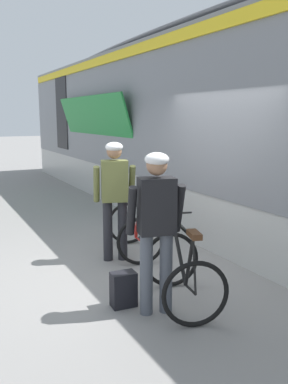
{
  "coord_description": "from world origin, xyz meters",
  "views": [
    {
      "loc": [
        -2.51,
        -4.82,
        2.13
      ],
      "look_at": [
        0.17,
        0.27,
        1.05
      ],
      "focal_mm": 38.05,
      "sensor_mm": 36.0,
      "label": 1
    }
  ],
  "objects_px": {
    "water_bottle_near_the_bikes": "(151,250)",
    "cyclist_near_in_olive": "(115,191)",
    "bicycle_far_black": "(182,271)",
    "cyclist_far_in_dark": "(156,219)",
    "bicycle_near_red": "(134,229)",
    "backpack_on_platform": "(123,289)",
    "train_car": "(247,125)"
  },
  "relations": [
    {
      "from": "water_bottle_near_the_bikes",
      "to": "cyclist_near_in_olive",
      "type": "bearing_deg",
      "value": 164.69
    },
    {
      "from": "bicycle_far_black",
      "to": "cyclist_far_in_dark",
      "type": "bearing_deg",
      "value": -177.3
    },
    {
      "from": "bicycle_near_red",
      "to": "water_bottle_near_the_bikes",
      "type": "relative_size",
      "value": 5.33
    },
    {
      "from": "bicycle_far_black",
      "to": "backpack_on_platform",
      "type": "relative_size",
      "value": 3.08
    },
    {
      "from": "cyclist_far_in_dark",
      "to": "backpack_on_platform",
      "type": "relative_size",
      "value": 4.4
    },
    {
      "from": "backpack_on_platform",
      "to": "cyclist_far_in_dark",
      "type": "bearing_deg",
      "value": -45.4
    },
    {
      "from": "cyclist_near_in_olive",
      "to": "bicycle_far_black",
      "type": "relative_size",
      "value": 1.43
    },
    {
      "from": "cyclist_near_in_olive",
      "to": "cyclist_far_in_dark",
      "type": "xyz_separation_m",
      "value": [
        -0.28,
        -1.74,
        0.0
      ]
    },
    {
      "from": "bicycle_far_black",
      "to": "backpack_on_platform",
      "type": "distance_m",
      "value": 0.69
    },
    {
      "from": "cyclist_far_in_dark",
      "to": "backpack_on_platform",
      "type": "xyz_separation_m",
      "value": [
        -0.25,
        0.3,
        -0.85
      ]
    },
    {
      "from": "train_car",
      "to": "bicycle_near_red",
      "type": "bearing_deg",
      "value": -169.91
    },
    {
      "from": "backpack_on_platform",
      "to": "water_bottle_near_the_bikes",
      "type": "xyz_separation_m",
      "value": [
        1.06,
        1.3,
        -0.09
      ]
    },
    {
      "from": "cyclist_near_in_olive",
      "to": "train_car",
      "type": "bearing_deg",
      "value": 10.96
    },
    {
      "from": "cyclist_near_in_olive",
      "to": "bicycle_near_red",
      "type": "bearing_deg",
      "value": 16.88
    },
    {
      "from": "cyclist_near_in_olive",
      "to": "cyclist_far_in_dark",
      "type": "distance_m",
      "value": 1.76
    },
    {
      "from": "cyclist_near_in_olive",
      "to": "backpack_on_platform",
      "type": "distance_m",
      "value": 1.76
    },
    {
      "from": "cyclist_far_in_dark",
      "to": "bicycle_near_red",
      "type": "relative_size",
      "value": 1.44
    },
    {
      "from": "cyclist_far_in_dark",
      "to": "water_bottle_near_the_bikes",
      "type": "bearing_deg",
      "value": 63.08
    },
    {
      "from": "bicycle_far_black",
      "to": "water_bottle_near_the_bikes",
      "type": "relative_size",
      "value": 5.38
    },
    {
      "from": "train_car",
      "to": "water_bottle_near_the_bikes",
      "type": "bearing_deg",
      "value": -163.57
    },
    {
      "from": "cyclist_far_in_dark",
      "to": "bicycle_near_red",
      "type": "distance_m",
      "value": 2.07
    },
    {
      "from": "cyclist_near_in_olive",
      "to": "cyclist_far_in_dark",
      "type": "bearing_deg",
      "value": -99.23
    },
    {
      "from": "cyclist_far_in_dark",
      "to": "water_bottle_near_the_bikes",
      "type": "height_order",
      "value": "cyclist_far_in_dark"
    },
    {
      "from": "bicycle_far_black",
      "to": "backpack_on_platform",
      "type": "xyz_separation_m",
      "value": [
        -0.6,
        0.28,
        -0.2
      ]
    },
    {
      "from": "bicycle_near_red",
      "to": "backpack_on_platform",
      "type": "xyz_separation_m",
      "value": [
        -0.91,
        -1.55,
        -0.2
      ]
    },
    {
      "from": "train_car",
      "to": "backpack_on_platform",
      "type": "bearing_deg",
      "value": -150.07
    },
    {
      "from": "cyclist_near_in_olive",
      "to": "cyclist_far_in_dark",
      "type": "relative_size",
      "value": 1.0
    },
    {
      "from": "backpack_on_platform",
      "to": "bicycle_near_red",
      "type": "bearing_deg",
      "value": 63.92
    },
    {
      "from": "water_bottle_near_the_bikes",
      "to": "cyclist_far_in_dark",
      "type": "bearing_deg",
      "value": -116.92
    },
    {
      "from": "train_car",
      "to": "backpack_on_platform",
      "type": "xyz_separation_m",
      "value": [
        -3.5,
        -2.01,
        -1.77
      ]
    },
    {
      "from": "train_car",
      "to": "cyclist_near_in_olive",
      "type": "height_order",
      "value": "train_car"
    },
    {
      "from": "cyclist_near_in_olive",
      "to": "backpack_on_platform",
      "type": "bearing_deg",
      "value": -110.42
    }
  ]
}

